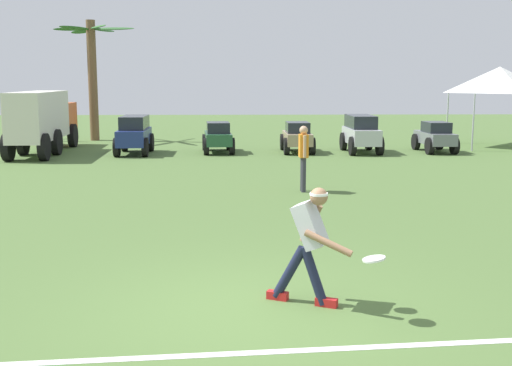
{
  "coord_description": "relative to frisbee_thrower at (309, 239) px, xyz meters",
  "views": [
    {
      "loc": [
        -0.11,
        -7.06,
        2.67
      ],
      "look_at": [
        0.19,
        3.72,
        0.9
      ],
      "focal_mm": 45.0,
      "sensor_mm": 36.0,
      "label": 1
    }
  ],
  "objects": [
    {
      "name": "ground_plane",
      "position": [
        -0.72,
        -0.25,
        -0.8
      ],
      "size": [
        80.0,
        80.0,
        0.0
      ],
      "primitive_type": "plane",
      "color": "#4C6834"
    },
    {
      "name": "field_line_paint",
      "position": [
        -0.72,
        -1.38,
        -0.79
      ],
      "size": [
        23.39,
        2.11,
        0.01
      ],
      "primitive_type": "cube",
      "rotation": [
        0.0,
        0.0,
        0.09
      ],
      "color": "white",
      "rests_on": "ground_plane"
    },
    {
      "name": "frisbee_thrower",
      "position": [
        0.0,
        0.0,
        0.0
      ],
      "size": [
        0.96,
        0.73,
        1.42
      ],
      "color": "#191E38",
      "rests_on": "ground_plane"
    },
    {
      "name": "frisbee_in_flight",
      "position": [
        0.66,
        -0.52,
        -0.1
      ],
      "size": [
        0.31,
        0.31,
        0.07
      ],
      "color": "white"
    },
    {
      "name": "teammate_near_sideline",
      "position": [
        0.7,
        7.66,
        0.14
      ],
      "size": [
        0.21,
        0.49,
        1.56
      ],
      "color": "#33333D",
      "rests_on": "ground_plane"
    },
    {
      "name": "parked_car_slot_a",
      "position": [
        -4.52,
        15.46,
        -0.08
      ],
      "size": [
        1.18,
        2.41,
        1.34
      ],
      "color": "navy",
      "rests_on": "ground_plane"
    },
    {
      "name": "parked_car_slot_b",
      "position": [
        -1.57,
        15.81,
        -0.23
      ],
      "size": [
        1.25,
        2.27,
        1.1
      ],
      "color": "#235133",
      "rests_on": "ground_plane"
    },
    {
      "name": "parked_car_slot_c",
      "position": [
        1.3,
        15.77,
        -0.23
      ],
      "size": [
        1.12,
        2.22,
        1.1
      ],
      "color": "#998466",
      "rests_on": "ground_plane"
    },
    {
      "name": "parked_car_slot_d",
      "position": [
        3.59,
        15.66,
        -0.08
      ],
      "size": [
        1.2,
        2.43,
        1.34
      ],
      "color": "#B7BABF",
      "rests_on": "ground_plane"
    },
    {
      "name": "parked_car_slot_e",
      "position": [
        6.32,
        15.73,
        -0.23
      ],
      "size": [
        1.17,
        2.24,
        1.1
      ],
      "color": "slate",
      "rests_on": "ground_plane"
    },
    {
      "name": "box_truck",
      "position": [
        -7.79,
        15.77,
        0.43
      ],
      "size": [
        1.57,
        5.94,
        2.2
      ],
      "color": "#CC4C19",
      "rests_on": "ground_plane"
    },
    {
      "name": "palm_tree_left_of_centre",
      "position": [
        -7.03,
        20.51,
        2.22
      ],
      "size": [
        3.58,
        3.4,
        5.08
      ],
      "color": "brown",
      "rests_on": "ground_plane"
    },
    {
      "name": "event_tent",
      "position": [
        9.27,
        17.48,
        1.79
      ],
      "size": [
        3.1,
        3.1,
        3.09
      ],
      "color": "#B2B5BA",
      "rests_on": "ground_plane"
    }
  ]
}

